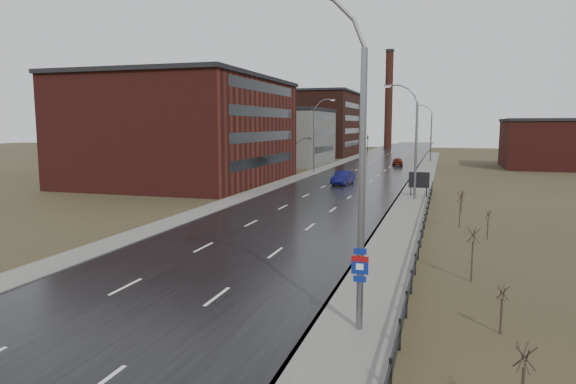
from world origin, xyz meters
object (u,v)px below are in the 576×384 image
Objects in this scene: streetlight_main at (353,165)px; billboard at (419,181)px; car_near at (343,178)px; car_far at (398,162)px.

billboard is at bearing 89.00° from streetlight_main.
car_near is at bearing 101.22° from streetlight_main.
car_far is (-5.72, 41.20, -1.03)m from billboard.
car_far is (-5.09, 77.24, -5.32)m from streetlight_main.
streetlight_main is at bearing -91.00° from billboard.
streetlight_main is 36.30m from billboard.
streetlight_main is at bearing 86.03° from car_far.
car_near is at bearing 136.05° from billboard.
streetlight_main is 2.77× the size of car_far.
billboard reaches higher than car_near.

